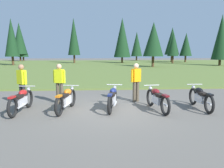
# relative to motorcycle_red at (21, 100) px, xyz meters

# --- Properties ---
(ground_plane) EXTENTS (140.00, 140.00, 0.00)m
(ground_plane) POSITION_rel_motorcycle_red_xyz_m (3.31, 0.06, -0.44)
(ground_plane) COLOR #605B54
(grass_moorland) EXTENTS (80.00, 44.00, 0.10)m
(grass_moorland) POSITION_rel_motorcycle_red_xyz_m (3.31, 26.55, -0.39)
(grass_moorland) COLOR #5B7033
(grass_moorland) RESTS_ON ground
(forest_treeline) EXTENTS (39.62, 29.37, 8.69)m
(forest_treeline) POSITION_rel_motorcycle_red_xyz_m (3.10, 34.30, 3.93)
(forest_treeline) COLOR #47331E
(forest_treeline) RESTS_ON ground
(motorcycle_red) EXTENTS (0.62, 2.10, 0.88)m
(motorcycle_red) POSITION_rel_motorcycle_red_xyz_m (0.00, 0.00, 0.00)
(motorcycle_red) COLOR black
(motorcycle_red) RESTS_ON ground
(motorcycle_orange) EXTENTS (0.70, 2.07, 0.88)m
(motorcycle_orange) POSITION_rel_motorcycle_red_xyz_m (1.59, 0.07, 0.00)
(motorcycle_orange) COLOR black
(motorcycle_orange) RESTS_ON ground
(motorcycle_navy) EXTENTS (0.69, 2.08, 0.88)m
(motorcycle_navy) POSITION_rel_motorcycle_red_xyz_m (3.30, 0.16, 0.00)
(motorcycle_navy) COLOR black
(motorcycle_navy) RESTS_ON ground
(motorcycle_maroon) EXTENTS (0.64, 2.10, 0.88)m
(motorcycle_maroon) POSITION_rel_motorcycle_red_xyz_m (4.94, -0.09, 0.00)
(motorcycle_maroon) COLOR black
(motorcycle_maroon) RESTS_ON ground
(motorcycle_black) EXTENTS (0.62, 2.10, 0.88)m
(motorcycle_black) POSITION_rel_motorcycle_red_xyz_m (6.65, 0.02, 0.00)
(motorcycle_black) COLOR black
(motorcycle_black) RESTS_ON ground
(rider_in_hivis_vest) EXTENTS (0.45, 0.40, 1.67)m
(rider_in_hivis_vest) POSITION_rel_motorcycle_red_xyz_m (-0.28, 1.05, 0.51)
(rider_in_hivis_vest) COLOR black
(rider_in_hivis_vest) RESTS_ON ground
(rider_near_row_end) EXTENTS (0.52, 0.33, 1.67)m
(rider_near_row_end) POSITION_rel_motorcycle_red_xyz_m (1.16, 1.32, 0.51)
(rider_near_row_end) COLOR #4C4233
(rider_near_row_end) RESTS_ON ground
(rider_with_back_turned) EXTENTS (0.48, 0.37, 1.67)m
(rider_with_back_turned) POSITION_rel_motorcycle_red_xyz_m (4.42, 1.47, 0.51)
(rider_with_back_turned) COLOR #4C4233
(rider_with_back_turned) RESTS_ON ground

